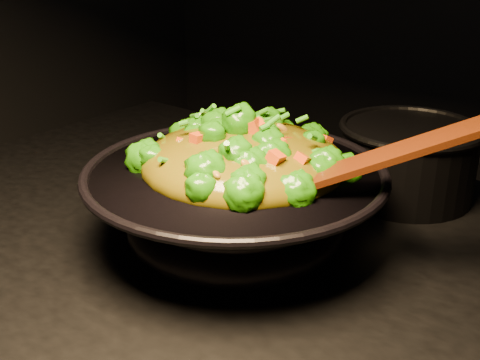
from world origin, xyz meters
The scene contains 4 objects.
wok centered at (-0.01, 0.04, 0.95)m, with size 0.37×0.37×0.10m, color black, non-canonical shape.
stir_fry centered at (-0.01, 0.06, 1.05)m, with size 0.26×0.26×0.09m, color #226F07, non-canonical shape.
spatula centered at (0.17, 0.08, 1.05)m, with size 0.29×0.04×0.01m, color #391604.
back_pot centered at (0.10, 0.32, 0.96)m, with size 0.20×0.20×0.11m, color black.
Camera 1 is at (0.43, -0.50, 1.28)m, focal length 45.00 mm.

